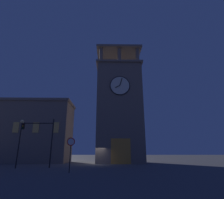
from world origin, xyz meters
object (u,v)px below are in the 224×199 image
(clocktower, at_px, (119,110))
(adjacent_wing_building, at_px, (25,131))
(traffic_signal_near, at_px, (42,135))
(street_lamp, at_px, (20,134))
(no_horn_sign, at_px, (71,145))

(clocktower, height_order, adjacent_wing_building, clocktower)
(traffic_signal_near, bearing_deg, street_lamp, 17.23)
(adjacent_wing_building, height_order, traffic_signal_near, adjacent_wing_building)
(street_lamp, height_order, no_horn_sign, street_lamp)
(clocktower, bearing_deg, street_lamp, 39.96)
(street_lamp, bearing_deg, traffic_signal_near, -162.77)
(street_lamp, distance_m, no_horn_sign, 8.73)
(adjacent_wing_building, height_order, street_lamp, adjacent_wing_building)
(no_horn_sign, bearing_deg, street_lamp, -32.71)
(adjacent_wing_building, distance_m, traffic_signal_near, 13.51)
(clocktower, height_order, traffic_signal_near, clocktower)
(clocktower, distance_m, adjacent_wing_building, 18.43)
(adjacent_wing_building, bearing_deg, traffic_signal_near, 124.13)
(street_lamp, bearing_deg, clocktower, -140.04)
(clocktower, xyz_separation_m, no_horn_sign, (5.64, 15.45, -7.11))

